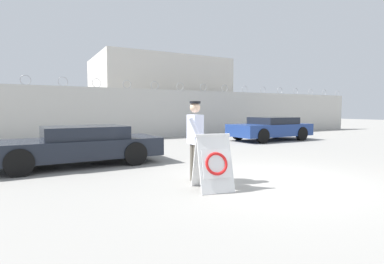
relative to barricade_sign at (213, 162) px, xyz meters
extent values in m
plane|color=gray|center=(1.56, -0.05, -0.55)|extent=(90.00, 90.00, 0.00)
cube|color=beige|center=(1.56, 11.10, 0.82)|extent=(36.00, 0.30, 2.74)
torus|color=gray|center=(-3.24, 11.10, 2.41)|extent=(0.47, 0.03, 0.47)
torus|color=gray|center=(-1.64, 11.10, 2.41)|extent=(0.47, 0.03, 0.47)
torus|color=gray|center=(-0.04, 11.10, 2.41)|extent=(0.47, 0.03, 0.47)
torus|color=gray|center=(1.56, 11.10, 2.41)|extent=(0.47, 0.03, 0.47)
torus|color=gray|center=(3.16, 11.10, 2.41)|extent=(0.47, 0.03, 0.47)
torus|color=gray|center=(4.76, 11.10, 2.41)|extent=(0.47, 0.03, 0.47)
torus|color=gray|center=(6.36, 11.10, 2.41)|extent=(0.47, 0.03, 0.47)
torus|color=gray|center=(7.96, 11.10, 2.41)|extent=(0.47, 0.03, 0.47)
torus|color=gray|center=(9.56, 11.10, 2.41)|extent=(0.47, 0.03, 0.47)
torus|color=gray|center=(11.16, 11.10, 2.41)|extent=(0.47, 0.03, 0.47)
torus|color=gray|center=(12.76, 11.10, 2.41)|extent=(0.47, 0.03, 0.47)
torus|color=gray|center=(14.36, 11.10, 2.41)|extent=(0.47, 0.03, 0.47)
torus|color=gray|center=(15.96, 11.10, 2.41)|extent=(0.47, 0.03, 0.47)
torus|color=gray|center=(17.56, 11.10, 2.41)|extent=(0.47, 0.03, 0.47)
torus|color=gray|center=(19.16, 11.10, 2.41)|extent=(0.47, 0.03, 0.47)
cube|color=beige|center=(5.41, 16.10, 2.08)|extent=(9.00, 6.55, 5.26)
cube|color=white|center=(-0.03, -0.12, -0.02)|extent=(0.74, 0.52, 1.07)
cube|color=white|center=(0.05, 0.23, -0.02)|extent=(0.74, 0.52, 1.07)
cube|color=white|center=(0.01, 0.05, 0.53)|extent=(0.71, 0.21, 0.05)
cube|color=white|center=(-0.03, -0.16, 0.00)|extent=(0.59, 0.31, 0.54)
torus|color=red|center=(-0.04, -0.17, 0.00)|extent=(0.48, 0.29, 0.44)
cylinder|color=#514C42|center=(0.03, 0.88, -0.13)|extent=(0.15, 0.15, 0.83)
cylinder|color=#514C42|center=(0.02, 0.70, -0.13)|extent=(0.15, 0.15, 0.83)
cube|color=silver|center=(0.03, 0.79, 0.60)|extent=(0.25, 0.45, 0.64)
sphere|color=#DBB293|center=(0.03, 0.79, 1.07)|extent=(0.23, 0.23, 0.23)
cylinder|color=silver|center=(0.05, 1.05, 0.61)|extent=(0.09, 0.09, 0.61)
cylinder|color=silver|center=(-0.09, 0.53, 0.59)|extent=(0.34, 0.12, 0.59)
cylinder|color=black|center=(0.03, 0.79, 1.19)|extent=(0.24, 0.24, 0.05)
cylinder|color=black|center=(-3.39, 3.16, -0.22)|extent=(0.67, 0.23, 0.67)
cylinder|color=black|center=(-3.46, 4.87, -0.22)|extent=(0.67, 0.23, 0.67)
cylinder|color=black|center=(-0.53, 3.27, -0.22)|extent=(0.67, 0.23, 0.67)
cylinder|color=black|center=(-0.60, 4.98, -0.22)|extent=(0.67, 0.23, 0.67)
cube|color=black|center=(-2.00, 4.07, -0.06)|extent=(4.68, 2.00, 0.52)
cube|color=black|center=(-1.76, 4.08, 0.38)|extent=(2.27, 1.72, 0.36)
cylinder|color=black|center=(6.50, 5.84, -0.20)|extent=(0.71, 0.21, 0.70)
cylinder|color=black|center=(6.46, 7.67, -0.20)|extent=(0.71, 0.21, 0.70)
cylinder|color=black|center=(9.17, 5.88, -0.20)|extent=(0.71, 0.21, 0.70)
cylinder|color=black|center=(9.13, 7.72, -0.20)|extent=(0.71, 0.21, 0.70)
cube|color=navy|center=(7.82, 6.78, 0.00)|extent=(4.34, 2.03, 0.60)
cube|color=black|center=(8.03, 6.78, 0.47)|extent=(2.10, 1.79, 0.34)
camera|label=1|loc=(-3.14, -4.90, 1.02)|focal=28.00mm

